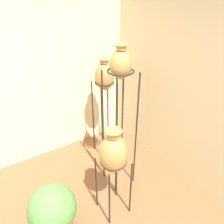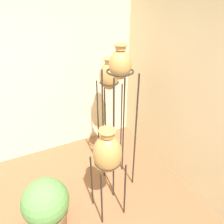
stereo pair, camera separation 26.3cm
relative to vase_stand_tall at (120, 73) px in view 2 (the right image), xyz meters
The scene contains 4 objects.
vase_stand_tall is the anchor object (origin of this frame).
vase_stand_medium 0.72m from the vase_stand_tall, 74.63° to the left, with size 0.29×0.29×1.55m.
vase_stand_short 0.87m from the vase_stand_tall, 132.19° to the right, with size 0.31×0.31×1.15m.
potted_plant 1.62m from the vase_stand_tall, 165.34° to the right, with size 0.50×0.50×0.64m.
Camera 2 is at (0.33, -0.92, 2.34)m, focal length 35.00 mm.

